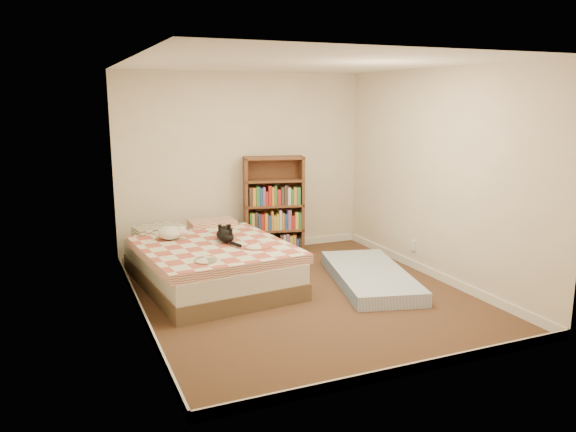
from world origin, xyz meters
name	(u,v)px	position (x,y,z in m)	size (l,w,h in m)	color
room	(304,189)	(0.00, 0.00, 1.20)	(3.51, 4.01, 2.51)	#4C3420
bed	(209,262)	(-0.84, 0.84, 0.26)	(1.75, 2.29, 0.58)	brown
bookshelf	(273,217)	(0.34, 1.75, 0.52)	(0.88, 0.45, 1.37)	#5A2E1E
floor_mattress	(370,277)	(0.91, 0.09, 0.08)	(0.80, 1.78, 0.16)	#7694C5
black_cat	(225,235)	(-0.66, 0.76, 0.58)	(0.28, 0.68, 0.15)	black
white_dog	(171,233)	(-1.22, 1.08, 0.60)	(0.38, 0.40, 0.16)	white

